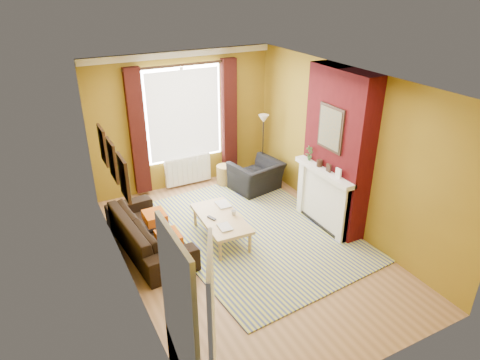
# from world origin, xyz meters

# --- Properties ---
(ground) EXTENTS (5.50, 5.50, 0.00)m
(ground) POSITION_xyz_m (0.00, 0.00, 0.00)
(ground) COLOR olive
(ground) RESTS_ON ground
(room_walls) EXTENTS (3.82, 5.54, 2.83)m
(room_walls) POSITION_xyz_m (0.64, 0.28, 1.39)
(room_walls) COLOR olive
(room_walls) RESTS_ON ground
(striped_rug) EXTENTS (3.15, 4.13, 0.02)m
(striped_rug) POSITION_xyz_m (0.34, 0.39, 0.01)
(striped_rug) COLOR #313F88
(striped_rug) RESTS_ON ground
(sofa) EXTENTS (1.01, 2.16, 0.61)m
(sofa) POSITION_xyz_m (-1.42, 0.77, 0.31)
(sofa) COLOR black
(sofa) RESTS_ON ground
(armchair) EXTENTS (1.10, 1.01, 0.62)m
(armchair) POSITION_xyz_m (1.18, 1.78, 0.31)
(armchair) COLOR black
(armchair) RESTS_ON ground
(coffee_table) EXTENTS (0.70, 1.33, 0.43)m
(coffee_table) POSITION_xyz_m (-0.26, 0.45, 0.39)
(coffee_table) COLOR tan
(coffee_table) RESTS_ON ground
(wicker_stool) EXTENTS (0.45, 0.45, 0.43)m
(wicker_stool) POSITION_xyz_m (0.70, 2.32, 0.22)
(wicker_stool) COLOR #A08045
(wicker_stool) RESTS_ON ground
(floor_lamp) EXTENTS (0.27, 0.27, 1.49)m
(floor_lamp) POSITION_xyz_m (1.52, 2.11, 1.18)
(floor_lamp) COLOR black
(floor_lamp) RESTS_ON ground
(book_a) EXTENTS (0.21, 0.28, 0.02)m
(book_a) POSITION_xyz_m (-0.45, 0.11, 0.45)
(book_a) COLOR #999999
(book_a) RESTS_ON coffee_table
(book_b) EXTENTS (0.23, 0.31, 0.02)m
(book_b) POSITION_xyz_m (-0.16, 0.81, 0.44)
(book_b) COLOR #999999
(book_b) RESTS_ON coffee_table
(mug) EXTENTS (0.11, 0.11, 0.08)m
(mug) POSITION_xyz_m (-0.03, 0.41, 0.47)
(mug) COLOR #999999
(mug) RESTS_ON coffee_table
(tv_remote) EXTENTS (0.11, 0.18, 0.02)m
(tv_remote) POSITION_xyz_m (-0.42, 0.47, 0.44)
(tv_remote) COLOR #28282A
(tv_remote) RESTS_ON coffee_table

